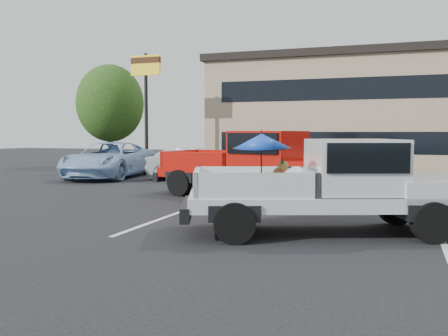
% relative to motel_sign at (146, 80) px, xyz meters
% --- Properties ---
extents(ground, '(90.00, 90.00, 0.00)m').
position_rel_motel_sign_xyz_m(ground, '(10.00, -14.00, -4.65)').
color(ground, black).
rests_on(ground, ground).
extents(stripe_left, '(0.12, 5.00, 0.01)m').
position_rel_motel_sign_xyz_m(stripe_left, '(7.00, -12.00, -4.65)').
color(stripe_left, silver).
rests_on(stripe_left, ground).
extents(stripe_right, '(0.12, 5.00, 0.01)m').
position_rel_motel_sign_xyz_m(stripe_right, '(13.00, -12.00, -4.65)').
color(stripe_right, silver).
rests_on(stripe_right, ground).
extents(motel_building, '(20.40, 8.40, 6.30)m').
position_rel_motel_sign_xyz_m(motel_building, '(12.00, 6.99, -1.45)').
color(motel_building, tan).
rests_on(motel_building, ground).
extents(motel_sign, '(1.60, 0.22, 6.00)m').
position_rel_motel_sign_xyz_m(motel_sign, '(0.00, 0.00, 0.00)').
color(motel_sign, black).
rests_on(motel_sign, ground).
extents(tree_left, '(3.96, 3.96, 6.02)m').
position_rel_motel_sign_xyz_m(tree_left, '(-4.00, 3.00, -0.92)').
color(tree_left, '#332114').
rests_on(tree_left, ground).
extents(silver_pickup, '(6.02, 3.83, 2.06)m').
position_rel_motel_sign_xyz_m(silver_pickup, '(11.14, -12.66, -3.60)').
color(silver_pickup, black).
rests_on(silver_pickup, ground).
extents(red_pickup, '(6.57, 3.55, 2.06)m').
position_rel_motel_sign_xyz_m(red_pickup, '(8.28, -7.94, -3.53)').
color(red_pickup, black).
rests_on(red_pickup, ground).
extents(silver_sedan, '(4.37, 2.38, 1.37)m').
position_rel_motel_sign_xyz_m(silver_sedan, '(4.28, -3.88, -3.97)').
color(silver_sedan, '#9DA0A4').
rests_on(silver_sedan, ground).
extents(blue_suv, '(3.35, 6.01, 1.59)m').
position_rel_motel_sign_xyz_m(blue_suv, '(-0.01, -3.45, -3.86)').
color(blue_suv, '#95B6DE').
rests_on(blue_suv, ground).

